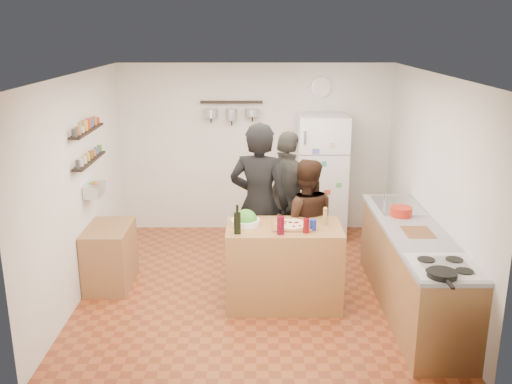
{
  "coord_description": "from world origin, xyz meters",
  "views": [
    {
      "loc": [
        -0.01,
        -6.24,
        2.98
      ],
      "look_at": [
        0.0,
        0.1,
        1.15
      ],
      "focal_mm": 40.0,
      "sensor_mm": 36.0,
      "label": 1
    }
  ],
  "objects_px": {
    "person_back": "(288,201)",
    "fridge": "(321,177)",
    "prep_island": "(284,265)",
    "person_left": "(259,205)",
    "counter_run": "(413,270)",
    "pepper_mill": "(325,218)",
    "wall_clock": "(321,88)",
    "wine_bottle": "(237,223)",
    "red_bowl": "(401,212)",
    "salad_bowl": "(245,222)",
    "person_center": "(305,223)",
    "side_table": "(110,256)",
    "salt_canister": "(313,225)",
    "skillet": "(442,274)"
  },
  "relations": [
    {
      "from": "person_left",
      "to": "red_bowl",
      "type": "distance_m",
      "value": 1.63
    },
    {
      "from": "pepper_mill",
      "to": "counter_run",
      "type": "xyz_separation_m",
      "value": [
        0.95,
        -0.19,
        -0.54
      ]
    },
    {
      "from": "skillet",
      "to": "prep_island",
      "type": "bearing_deg",
      "value": 134.44
    },
    {
      "from": "wine_bottle",
      "to": "counter_run",
      "type": "bearing_deg",
      "value": 2.41
    },
    {
      "from": "fridge",
      "to": "side_table",
      "type": "bearing_deg",
      "value": -147.94
    },
    {
      "from": "person_center",
      "to": "red_bowl",
      "type": "relative_size",
      "value": 6.19
    },
    {
      "from": "red_bowl",
      "to": "fridge",
      "type": "relative_size",
      "value": 0.14
    },
    {
      "from": "skillet",
      "to": "wine_bottle",
      "type": "bearing_deg",
      "value": 148.47
    },
    {
      "from": "salad_bowl",
      "to": "counter_run",
      "type": "height_order",
      "value": "salad_bowl"
    },
    {
      "from": "person_center",
      "to": "salad_bowl",
      "type": "bearing_deg",
      "value": 34.93
    },
    {
      "from": "prep_island",
      "to": "pepper_mill",
      "type": "distance_m",
      "value": 0.7
    },
    {
      "from": "salad_bowl",
      "to": "red_bowl",
      "type": "height_order",
      "value": "red_bowl"
    },
    {
      "from": "prep_island",
      "to": "red_bowl",
      "type": "relative_size",
      "value": 5.03
    },
    {
      "from": "person_center",
      "to": "counter_run",
      "type": "distance_m",
      "value": 1.34
    },
    {
      "from": "wine_bottle",
      "to": "skillet",
      "type": "height_order",
      "value": "wine_bottle"
    },
    {
      "from": "person_left",
      "to": "fridge",
      "type": "height_order",
      "value": "person_left"
    },
    {
      "from": "person_left",
      "to": "counter_run",
      "type": "relative_size",
      "value": 0.75
    },
    {
      "from": "person_left",
      "to": "red_bowl",
      "type": "bearing_deg",
      "value": -173.23
    },
    {
      "from": "person_back",
      "to": "counter_run",
      "type": "bearing_deg",
      "value": 167.57
    },
    {
      "from": "pepper_mill",
      "to": "salt_canister",
      "type": "xyz_separation_m",
      "value": [
        -0.15,
        -0.17,
        -0.02
      ]
    },
    {
      "from": "salt_canister",
      "to": "person_left",
      "type": "distance_m",
      "value": 0.89
    },
    {
      "from": "person_back",
      "to": "salt_canister",
      "type": "bearing_deg",
      "value": 128.94
    },
    {
      "from": "wine_bottle",
      "to": "side_table",
      "type": "bearing_deg",
      "value": 155.76
    },
    {
      "from": "wall_clock",
      "to": "person_back",
      "type": "bearing_deg",
      "value": -110.09
    },
    {
      "from": "fridge",
      "to": "prep_island",
      "type": "bearing_deg",
      "value": -106.65
    },
    {
      "from": "wine_bottle",
      "to": "counter_run",
      "type": "xyz_separation_m",
      "value": [
        1.9,
        0.08,
        -0.57
      ]
    },
    {
      "from": "person_back",
      "to": "wine_bottle",
      "type": "bearing_deg",
      "value": 92.37
    },
    {
      "from": "prep_island",
      "to": "wall_clock",
      "type": "bearing_deg",
      "value": 75.45
    },
    {
      "from": "prep_island",
      "to": "person_left",
      "type": "distance_m",
      "value": 0.82
    },
    {
      "from": "pepper_mill",
      "to": "wall_clock",
      "type": "height_order",
      "value": "wall_clock"
    },
    {
      "from": "salad_bowl",
      "to": "side_table",
      "type": "xyz_separation_m",
      "value": [
        -1.62,
        0.43,
        -0.58
      ]
    },
    {
      "from": "prep_island",
      "to": "wall_clock",
      "type": "xyz_separation_m",
      "value": [
        0.65,
        2.49,
        1.69
      ]
    },
    {
      "from": "person_back",
      "to": "side_table",
      "type": "bearing_deg",
      "value": 42.2
    },
    {
      "from": "pepper_mill",
      "to": "person_center",
      "type": "bearing_deg",
      "value": 110.97
    },
    {
      "from": "red_bowl",
      "to": "wall_clock",
      "type": "distance_m",
      "value": 2.56
    },
    {
      "from": "wine_bottle",
      "to": "person_back",
      "type": "relative_size",
      "value": 0.13
    },
    {
      "from": "counter_run",
      "to": "skillet",
      "type": "relative_size",
      "value": 10.21
    },
    {
      "from": "prep_island",
      "to": "skillet",
      "type": "distance_m",
      "value": 1.91
    },
    {
      "from": "salad_bowl",
      "to": "side_table",
      "type": "bearing_deg",
      "value": 165.33
    },
    {
      "from": "salad_bowl",
      "to": "counter_run",
      "type": "xyz_separation_m",
      "value": [
        1.82,
        -0.19,
        -0.49
      ]
    },
    {
      "from": "fridge",
      "to": "skillet",
      "type": "bearing_deg",
      "value": -79.43
    },
    {
      "from": "person_back",
      "to": "fridge",
      "type": "distance_m",
      "value": 1.29
    },
    {
      "from": "person_center",
      "to": "side_table",
      "type": "bearing_deg",
      "value": 1.95
    },
    {
      "from": "wine_bottle",
      "to": "skillet",
      "type": "bearing_deg",
      "value": -31.53
    },
    {
      "from": "salt_canister",
      "to": "person_center",
      "type": "bearing_deg",
      "value": 92.59
    },
    {
      "from": "red_bowl",
      "to": "salad_bowl",
      "type": "bearing_deg",
      "value": -171.21
    },
    {
      "from": "counter_run",
      "to": "fridge",
      "type": "distance_m",
      "value": 2.46
    },
    {
      "from": "counter_run",
      "to": "fridge",
      "type": "bearing_deg",
      "value": 108.06
    },
    {
      "from": "wine_bottle",
      "to": "wall_clock",
      "type": "relative_size",
      "value": 0.75
    },
    {
      "from": "salt_canister",
      "to": "side_table",
      "type": "xyz_separation_m",
      "value": [
        -2.34,
        0.6,
        -0.6
      ]
    }
  ]
}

